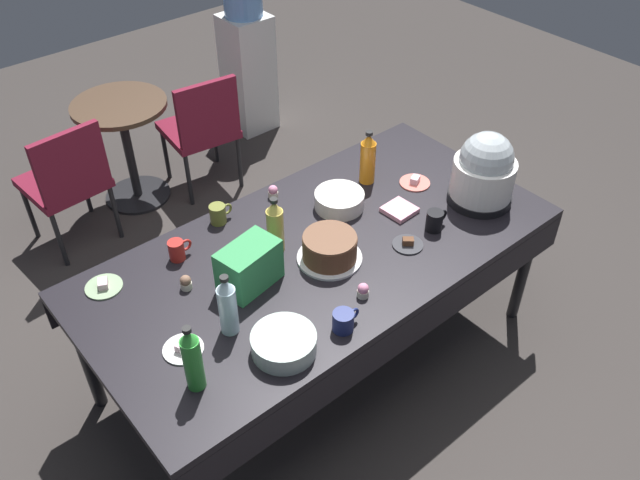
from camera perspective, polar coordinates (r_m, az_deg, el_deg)
name	(u,v)px	position (r m, az deg, el deg)	size (l,w,h in m)	color
ground	(320,355)	(3.54, 0.00, -9.92)	(9.00, 9.00, 0.00)	#383330
potluck_table	(320,258)	(3.05, 0.00, -1.61)	(2.20, 1.10, 0.75)	black
frosted_layer_cake	(330,248)	(2.91, 0.84, -0.73)	(0.29, 0.29, 0.13)	silver
slow_cooker	(484,171)	(3.29, 14.01, 5.78)	(0.32, 0.32, 0.38)	black
glass_salad_bowl	(284,343)	(2.56, -3.15, -8.91)	(0.26, 0.26, 0.08)	#B2C6BC
ceramic_snack_bowl	(339,200)	(3.23, 1.68, 3.46)	(0.24, 0.24, 0.08)	silver
dessert_plate_coral	(415,182)	(3.44, 8.21, 4.99)	(0.16, 0.16, 0.04)	#E07266
dessert_plate_white	(183,348)	(2.63, -11.76, -9.15)	(0.16, 0.16, 0.04)	white
dessert_plate_charcoal	(408,244)	(3.04, 7.61, -0.33)	(0.14, 0.14, 0.04)	#2D2D33
dessert_plate_sage	(104,286)	(2.96, -18.20, -3.80)	(0.16, 0.16, 0.04)	#8CA87F
cupcake_mint	(186,283)	(2.85, -11.53, -3.62)	(0.05, 0.05, 0.07)	beige
cupcake_lemon	(273,192)	(3.30, -4.08, 4.18)	(0.05, 0.05, 0.07)	beige
cupcake_cocoa	(363,291)	(2.77, 3.75, -4.39)	(0.05, 0.05, 0.07)	beige
soda_bottle_lime_soda	(192,359)	(2.41, -10.98, -10.11)	(0.07, 0.07, 0.31)	green
soda_bottle_orange_juice	(368,159)	(3.36, 4.16, 7.03)	(0.08, 0.08, 0.29)	orange
soda_bottle_water	(228,306)	(2.58, -8.00, -5.68)	(0.07, 0.07, 0.29)	silver
soda_bottle_ginger_ale	(275,227)	(2.93, -3.90, 1.17)	(0.08, 0.08, 0.28)	gold
coffee_mug_navy	(344,321)	(2.63, 2.06, -7.00)	(0.13, 0.09, 0.09)	navy
coffee_mug_red	(177,250)	(2.99, -12.24, -0.84)	(0.11, 0.07, 0.10)	#B2231E
coffee_mug_black	(435,221)	(3.13, 9.91, 1.67)	(0.12, 0.08, 0.10)	black
coffee_mug_olive	(218,214)	(3.16, -8.78, 2.26)	(0.12, 0.08, 0.09)	olive
soda_carton	(249,266)	(2.79, -6.15, -2.24)	(0.26, 0.16, 0.20)	#338C4C
paper_napkin_stack	(399,210)	(3.23, 6.89, 2.61)	(0.14, 0.14, 0.02)	pink
maroon_chair_left	(67,178)	(4.18, -21.04, 5.01)	(0.47, 0.47, 0.85)	maroon
maroon_chair_right	(202,126)	(4.48, -10.16, 9.70)	(0.49, 0.49, 0.85)	maroon
round_cafe_table	(125,134)	(4.49, -16.52, 8.80)	(0.60, 0.60, 0.72)	#473323
water_cooler	(247,56)	(5.15, -6.33, 15.53)	(0.32, 0.32, 1.24)	silver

